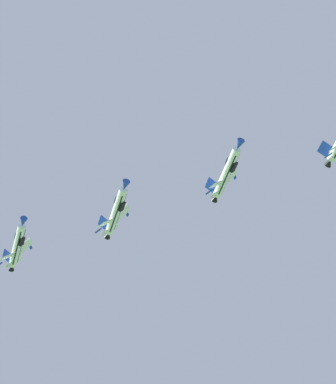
# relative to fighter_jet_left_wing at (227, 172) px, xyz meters

# --- Properties ---
(fighter_jet_left_wing) EXTENTS (7.08, 15.97, 7.94)m
(fighter_jet_left_wing) POSITION_rel_fighter_jet_left_wing_xyz_m (0.00, 0.00, 0.00)
(fighter_jet_left_wing) COLOR white
(fighter_jet_right_wing) EXTENTS (6.94, 15.97, 8.06)m
(fighter_jet_right_wing) POSITION_rel_fighter_jet_left_wing_xyz_m (-17.37, 16.83, -1.30)
(fighter_jet_right_wing) COLOR white
(fighter_jet_left_outer) EXTENTS (6.85, 15.97, 8.12)m
(fighter_jet_left_outer) POSITION_rel_fighter_jet_left_wing_xyz_m (-33.56, 35.64, 0.50)
(fighter_jet_left_outer) COLOR white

